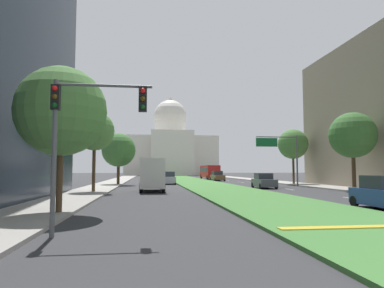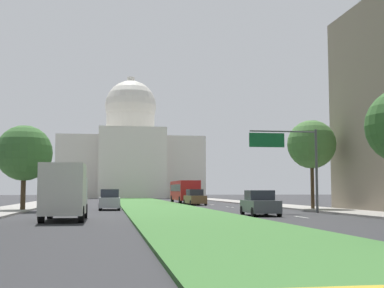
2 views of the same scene
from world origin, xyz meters
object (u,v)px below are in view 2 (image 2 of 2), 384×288
street_tree_left_far (24,153)px  box_truck_delivery (65,191)px  sedan_far_horizon (195,198)px  city_bus (184,190)px  capitol_building (130,157)px  sedan_midblock (260,204)px  overhead_guide_sign (291,153)px  street_tree_right_far (312,145)px  sedan_distant (110,200)px

street_tree_left_far → box_truck_delivery: 15.07m
sedan_far_horizon → city_bus: size_ratio=0.43×
capitol_building → box_truck_delivery: size_ratio=5.03×
capitol_building → sedan_midblock: 87.00m
overhead_guide_sign → street_tree_right_far: (3.64, 4.83, 1.11)m
capitol_building → overhead_guide_sign: capitol_building is taller
street_tree_right_far → sedan_midblock: (-7.26, -8.37, -4.94)m
sedan_distant → sedan_far_horizon: (9.84, 12.97, 0.01)m
overhead_guide_sign → sedan_far_horizon: size_ratio=1.39×
capitol_building → box_truck_delivery: 91.08m
capitol_building → city_bus: 53.61m
street_tree_left_far → street_tree_right_far: street_tree_right_far is taller
capitol_building → sedan_distant: size_ratio=7.16×
sedan_far_horizon → city_bus: city_bus is taller
street_tree_left_far → street_tree_right_far: bearing=-3.8°
sedan_far_horizon → box_truck_delivery: (-12.45, -29.07, 0.81)m
overhead_guide_sign → street_tree_left_far: size_ratio=0.91×
street_tree_left_far → sedan_far_horizon: 23.00m
street_tree_left_far → street_tree_right_far: 24.67m
overhead_guide_sign → street_tree_left_far: 21.93m
street_tree_right_far → sedan_far_horizon: (-7.65, 16.66, -4.89)m
street_tree_right_far → sedan_far_horizon: street_tree_right_far is taller
box_truck_delivery → sedan_far_horizon: bearing=66.8°
capitol_building → street_tree_left_far: (-11.92, -76.40, -4.70)m
street_tree_left_far → sedan_distant: bearing=16.2°
overhead_guide_sign → sedan_far_horizon: 22.18m
capitol_building → sedan_distant: capitol_building is taller
street_tree_left_far → sedan_midblock: size_ratio=1.69×
capitol_building → box_truck_delivery: capitol_building is taller
sedan_far_horizon → sedan_midblock: bearing=-89.1°
street_tree_right_far → sedan_distant: (-17.49, 3.69, -4.91)m
street_tree_left_far → sedan_midblock: bearing=-30.0°
capitol_building → overhead_guide_sign: size_ratio=4.95×
overhead_guide_sign → city_bus: 30.44m
sedan_far_horizon → capitol_building: bearing=94.7°
overhead_guide_sign → street_tree_left_far: bearing=162.9°
street_tree_right_far → sedan_distant: street_tree_right_far is taller
street_tree_right_far → box_truck_delivery: (-20.10, -12.41, -4.08)m
street_tree_right_far → sedan_distant: size_ratio=1.76×
capitol_building → street_tree_left_far: 77.47m
street_tree_left_far → city_bus: size_ratio=0.65×
sedan_distant → box_truck_delivery: size_ratio=0.70×
capitol_building → street_tree_right_far: bearing=-80.8°
street_tree_right_far → sedan_far_horizon: 18.97m
sedan_midblock → sedan_distant: sedan_distant is taller
street_tree_left_far → city_bus: bearing=54.3°
sedan_midblock → box_truck_delivery: 13.49m
overhead_guide_sign → city_bus: (-3.99, 30.04, -2.88)m
city_bus → street_tree_right_far: bearing=-73.2°
sedan_distant → box_truck_delivery: (-2.61, -16.11, 0.83)m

